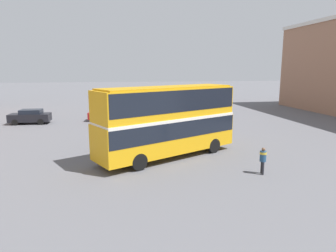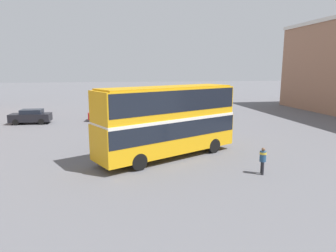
% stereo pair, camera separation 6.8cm
% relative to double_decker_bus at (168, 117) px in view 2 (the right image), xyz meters
% --- Properties ---
extents(ground_plane, '(240.00, 240.00, 0.00)m').
position_rel_double_decker_bus_xyz_m(ground_plane, '(0.13, 0.51, -2.77)').
color(ground_plane, '#5B5B60').
extents(double_decker_bus, '(10.25, 6.91, 4.83)m').
position_rel_double_decker_bus_xyz_m(double_decker_bus, '(0.00, 0.00, 0.00)').
color(double_decker_bus, gold).
rests_on(double_decker_bus, ground_plane).
extents(pedestrian_foreground, '(0.47, 0.47, 1.57)m').
position_rel_double_decker_bus_xyz_m(pedestrian_foreground, '(4.73, -4.34, -1.80)').
color(pedestrian_foreground, '#232328').
rests_on(pedestrian_foreground, ground_plane).
extents(parked_car_kerb_near, '(4.30, 1.95, 1.58)m').
position_rel_double_decker_bus_xyz_m(parked_car_kerb_near, '(-12.65, 15.20, -1.96)').
color(parked_car_kerb_near, black).
rests_on(parked_car_kerb_near, ground_plane).
extents(parked_car_kerb_far, '(4.80, 2.34, 1.46)m').
position_rel_double_decker_bus_xyz_m(parked_car_kerb_far, '(2.75, 18.34, -2.02)').
color(parked_car_kerb_far, slate).
rests_on(parked_car_kerb_far, ground_plane).
extents(parked_car_side_street, '(4.89, 2.44, 1.49)m').
position_rel_double_decker_bus_xyz_m(parked_car_side_street, '(-4.12, 15.65, -2.01)').
color(parked_car_side_street, maroon).
rests_on(parked_car_side_street, ground_plane).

